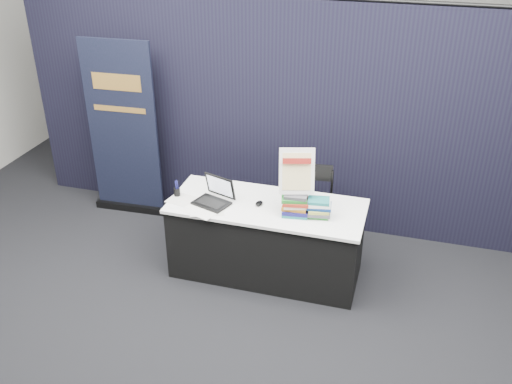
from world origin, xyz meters
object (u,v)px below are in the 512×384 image
at_px(book_stack_short, 318,208).
at_px(info_sign, 297,172).
at_px(laptop, 213,197).
at_px(display_table, 266,239).
at_px(book_stack_tall, 295,204).
at_px(stacking_chair, 307,211).
at_px(pullup_banner, 124,140).

bearing_deg(book_stack_short, info_sign, 177.74).
relative_size(laptop, book_stack_short, 1.69).
bearing_deg(display_table, laptop, -169.48).
relative_size(book_stack_tall, stacking_chair, 0.25).
height_order(book_stack_tall, stacking_chair, stacking_chair).
distance_m(laptop, info_sign, 0.85).
bearing_deg(laptop, display_table, 28.93).
xyz_separation_m(display_table, info_sign, (0.28, -0.06, 0.78)).
bearing_deg(info_sign, display_table, 151.84).
bearing_deg(book_stack_short, laptop, -178.74).
xyz_separation_m(display_table, book_stack_tall, (0.28, -0.09, 0.48)).
bearing_deg(stacking_chair, laptop, -156.43).
height_order(pullup_banner, stacking_chair, pullup_banner).
xyz_separation_m(pullup_banner, stacking_chair, (2.13, -0.37, -0.34)).
bearing_deg(info_sign, book_stack_short, -18.08).
xyz_separation_m(info_sign, pullup_banner, (-2.10, 0.79, -0.28)).
relative_size(book_stack_tall, pullup_banner, 0.12).
relative_size(pullup_banner, stacking_chair, 2.06).
relative_size(display_table, stacking_chair, 1.87).
relative_size(laptop, book_stack_tall, 1.56).
distance_m(book_stack_tall, pullup_banner, 2.26).
distance_m(pullup_banner, stacking_chair, 2.19).
bearing_deg(laptop, book_stack_tall, 18.35).
distance_m(display_table, stacking_chair, 0.50).
distance_m(book_stack_short, pullup_banner, 2.45).
bearing_deg(laptop, pullup_banner, 166.75).
xyz_separation_m(book_stack_short, info_sign, (-0.21, 0.01, 0.32)).
bearing_deg(book_stack_tall, book_stack_short, 6.18).
height_order(laptop, pullup_banner, pullup_banner).
relative_size(display_table, pullup_banner, 0.91).
distance_m(display_table, book_stack_tall, 0.56).
bearing_deg(pullup_banner, book_stack_tall, -23.68).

